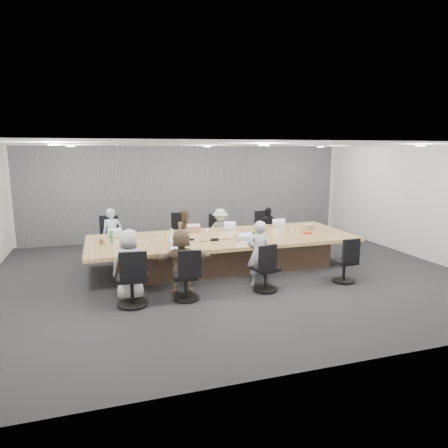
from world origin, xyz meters
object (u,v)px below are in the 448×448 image
object	(u,v)px
bottle_green_left	(111,236)
laptop_0	(113,236)
chair_0	(112,241)
person_3	(267,228)
chair_6	(265,273)
chair_2	(217,236)
laptop_5	(176,248)
person_0	(112,235)
person_1	(186,232)
chair_3	(262,233)
snack_packet	(307,233)
chair_5	(186,280)
laptop_1	(191,231)
stapler	(215,240)
chair_1	(184,236)
chair_7	(344,265)
person_5	(182,261)
person_6	(259,253)
person_2	(220,231)
bottle_green_right	(256,232)
person_4	(130,264)
conference_table	(223,251)
laptop_2	(227,229)
laptop_6	(249,243)
laptop_4	(127,252)
bottle_clear	(172,234)
mug_brown	(101,242)
chair_4	(132,282)
canvas_bag	(308,227)

from	to	relation	value
bottle_green_left	laptop_0	bearing A→B (deg)	85.36
chair_0	person_3	xyz separation A→B (m)	(4.09, -0.35, 0.14)
chair_6	laptop_0	bearing A→B (deg)	123.13
chair_2	bottle_green_left	world-z (taller)	bottle_green_left
laptop_5	person_0	bearing A→B (deg)	105.78
chair_0	person_1	xyz separation A→B (m)	(1.83, -0.35, 0.17)
chair_3	snack_packet	world-z (taller)	snack_packet
chair_5	laptop_1	distance (m)	2.61
chair_3	laptop_1	size ratio (longest dim) A/B	2.27
chair_2	stapler	xyz separation A→B (m)	(-0.65, -2.08, 0.40)
laptop_0	stapler	xyz separation A→B (m)	(2.09, -1.18, 0.02)
chair_0	laptop_0	size ratio (longest dim) A/B	2.78
chair_3	person_0	xyz separation A→B (m)	(-4.09, -0.35, 0.27)
person_0	bottle_green_left	xyz separation A→B (m)	(-0.05, -1.17, 0.22)
chair_1	chair_6	world-z (taller)	chair_1
chair_7	stapler	world-z (taller)	stapler
chair_3	person_5	bearing A→B (deg)	35.20
chair_1	person_0	world-z (taller)	person_0
person_5	person_6	distance (m)	1.57
chair_2	person_2	bearing A→B (deg)	79.92
person_3	bottle_green_right	bearing A→B (deg)	-121.98
laptop_0	person_4	distance (m)	2.16
chair_7	chair_2	bearing A→B (deg)	113.98
chair_5	chair_6	world-z (taller)	chair_5
person_1	laptop_1	bearing A→B (deg)	-99.82
conference_table	person_0	bearing A→B (deg)	150.55
laptop_5	person_6	bearing A→B (deg)	-31.95
person_0	bottle_green_left	size ratio (longest dim) A/B	5.08
laptop_1	person_4	size ratio (longest dim) A/B	0.26
laptop_2	laptop_6	bearing A→B (deg)	102.75
chair_0	laptop_5	bearing A→B (deg)	129.51
laptop_4	person_5	xyz separation A→B (m)	(0.95, -0.55, -0.12)
person_0	person_6	xyz separation A→B (m)	(2.73, -2.70, 0.01)
laptop_4	person_5	world-z (taller)	person_5
chair_6	person_0	size ratio (longest dim) A/B	0.56
person_3	bottle_green_left	xyz separation A→B (m)	(-4.14, -1.17, 0.29)
chair_5	snack_packet	size ratio (longest dim) A/B	3.78
person_5	bottle_clear	bearing A→B (deg)	-86.95
chair_6	laptop_2	xyz separation A→B (m)	(0.02, 2.50, 0.38)
person_1	bottle_green_right	bearing A→B (deg)	-60.88
laptop_6	mug_brown	distance (m)	3.10
conference_table	chair_0	bearing A→B (deg)	144.59
chair_7	laptop_5	bearing A→B (deg)	161.74
laptop_6	chair_6	bearing A→B (deg)	-77.63
chair_2	chair_4	bearing A→B (deg)	43.23
chair_3	bottle_green_right	size ratio (longest dim) A/B	3.28
laptop_2	stapler	size ratio (longest dim) A/B	1.71
person_6	canvas_bag	bearing A→B (deg)	-134.05
person_1	bottle_green_left	world-z (taller)	person_1
chair_7	person_3	distance (m)	3.08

